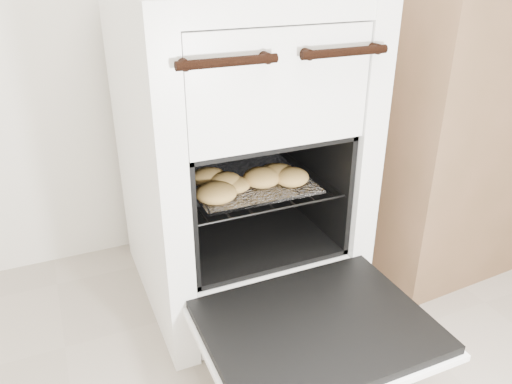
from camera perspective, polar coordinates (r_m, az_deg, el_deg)
stove at (r=1.61m, az=-2.25°, el=3.97°), size 0.65×0.72×0.99m
oven_door at (r=1.32m, az=6.96°, el=-15.25°), size 0.58×0.45×0.04m
oven_rack at (r=1.56m, az=-1.26°, el=1.31°), size 0.47×0.45×0.01m
foil_sheet at (r=1.54m, az=-0.96°, el=1.23°), size 0.37×0.32×0.01m
baked_rolls at (r=1.48m, az=-1.13°, el=1.36°), size 0.39×0.26×0.05m
counter at (r=2.11m, az=22.89°, el=7.63°), size 1.03×0.72×0.99m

